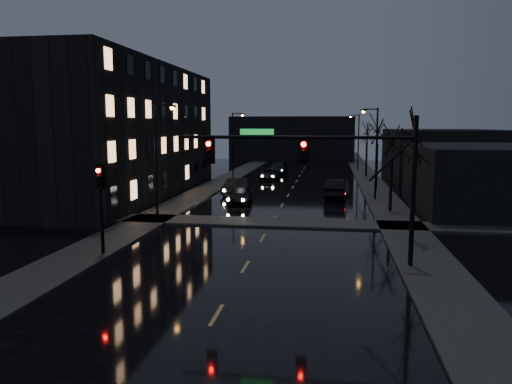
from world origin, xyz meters
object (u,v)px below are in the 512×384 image
(oncoming_car_a, at_px, (240,194))
(oncoming_car_c, at_px, (270,174))
(oncoming_car_b, at_px, (235,186))
(oncoming_car_d, at_px, (279,168))
(lead_car, at_px, (337,188))

(oncoming_car_a, bearing_deg, oncoming_car_c, 84.49)
(oncoming_car_b, height_order, oncoming_car_c, oncoming_car_b)
(oncoming_car_d, bearing_deg, lead_car, -67.68)
(oncoming_car_a, xyz_separation_m, oncoming_car_b, (-1.51, 5.52, -0.05))
(oncoming_car_a, height_order, lead_car, lead_car)
(oncoming_car_c, relative_size, oncoming_car_d, 0.93)
(oncoming_car_d, distance_m, lead_car, 22.90)
(oncoming_car_a, bearing_deg, oncoming_car_b, 100.70)
(oncoming_car_a, bearing_deg, lead_car, 24.80)
(oncoming_car_a, distance_m, oncoming_car_c, 18.40)
(oncoming_car_a, xyz_separation_m, oncoming_car_c, (0.28, 18.40, -0.11))
(oncoming_car_d, height_order, lead_car, lead_car)
(oncoming_car_b, xyz_separation_m, lead_car, (9.59, -0.97, 0.11))
(lead_car, bearing_deg, oncoming_car_a, 34.85)
(oncoming_car_b, height_order, oncoming_car_d, oncoming_car_d)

